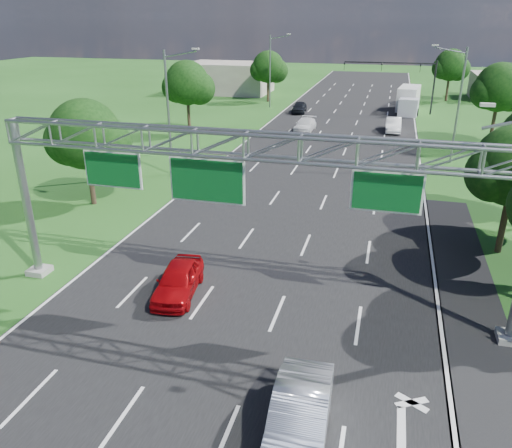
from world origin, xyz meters
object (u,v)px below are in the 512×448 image
(traffic_signal, at_px, (408,74))
(box_truck, at_px, (408,100))
(sign_gantry, at_px, (248,160))
(red_coupe, at_px, (178,280))
(silver_sedan, at_px, (299,419))

(traffic_signal, height_order, box_truck, traffic_signal)
(sign_gantry, distance_m, red_coupe, 7.06)
(silver_sedan, distance_m, box_truck, 61.77)
(red_coupe, relative_size, box_truck, 0.49)
(box_truck, bearing_deg, traffic_signal, -105.30)
(sign_gantry, bearing_deg, silver_sedan, -63.30)
(silver_sedan, bearing_deg, red_coupe, 132.14)
(sign_gantry, distance_m, box_truck, 55.06)
(traffic_signal, bearing_deg, red_coupe, -101.33)
(red_coupe, distance_m, box_truck, 55.46)
(sign_gantry, height_order, silver_sedan, sign_gantry)
(red_coupe, relative_size, silver_sedan, 0.88)
(sign_gantry, relative_size, box_truck, 2.60)
(sign_gantry, height_order, traffic_signal, sign_gantry)
(traffic_signal, distance_m, box_truck, 3.82)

